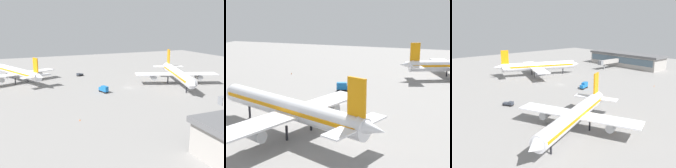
# 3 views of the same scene
# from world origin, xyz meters

# --- Properties ---
(ground) EXTENTS (288.00, 288.00, 0.00)m
(ground) POSITION_xyz_m (0.00, 0.00, 0.00)
(ground) COLOR gray
(airplane_at_gate) EXTENTS (44.77, 54.33, 17.20)m
(airplane_at_gate) POSITION_xyz_m (27.75, -4.08, 6.25)
(airplane_at_gate) COLOR white
(airplane_at_gate) RESTS_ON ground
(catering_truck) EXTENTS (3.47, 5.91, 3.30)m
(catering_truck) POSITION_xyz_m (-15.05, -3.77, 1.70)
(catering_truck) COLOR black
(catering_truck) RESTS_ON ground
(safety_cone_near_gate) EXTENTS (0.44, 0.44, 0.60)m
(safety_cone_near_gate) POSITION_xyz_m (-36.58, -36.11, 0.30)
(safety_cone_near_gate) COLOR #EA590C
(safety_cone_near_gate) RESTS_ON ground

